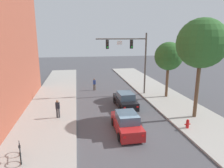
{
  "coord_description": "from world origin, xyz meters",
  "views": [
    {
      "loc": [
        -3.74,
        -13.88,
        7.23
      ],
      "look_at": [
        0.05,
        7.73,
        2.0
      ],
      "focal_mm": 32.09,
      "sensor_mm": 36.0,
      "label": 1
    }
  ],
  "objects_px": {
    "bicycle_leaning": "(20,153)",
    "street_tree_nearest": "(202,44)",
    "fire_hydrant": "(188,124)",
    "traffic_signal_mast": "(132,53)",
    "car_lead_black": "(125,100)",
    "car_following_red": "(127,123)",
    "pedestrian_crossing_road": "(94,84)",
    "pedestrian_sidewalk_left_walker": "(58,108)",
    "street_tree_second": "(169,56)"
  },
  "relations": [
    {
      "from": "car_following_red",
      "to": "fire_hydrant",
      "type": "relative_size",
      "value": 5.9
    },
    {
      "from": "traffic_signal_mast",
      "to": "bicycle_leaning",
      "type": "height_order",
      "value": "traffic_signal_mast"
    },
    {
      "from": "traffic_signal_mast",
      "to": "pedestrian_sidewalk_left_walker",
      "type": "bearing_deg",
      "value": -143.25
    },
    {
      "from": "pedestrian_sidewalk_left_walker",
      "to": "street_tree_second",
      "type": "bearing_deg",
      "value": 19.91
    },
    {
      "from": "car_lead_black",
      "to": "bicycle_leaning",
      "type": "height_order",
      "value": "car_lead_black"
    },
    {
      "from": "bicycle_leaning",
      "to": "traffic_signal_mast",
      "type": "bearing_deg",
      "value": 50.58
    },
    {
      "from": "street_tree_second",
      "to": "traffic_signal_mast",
      "type": "bearing_deg",
      "value": 154.49
    },
    {
      "from": "car_following_red",
      "to": "street_tree_second",
      "type": "relative_size",
      "value": 0.65
    },
    {
      "from": "traffic_signal_mast",
      "to": "pedestrian_crossing_road",
      "type": "xyz_separation_m",
      "value": [
        -4.39,
        3.06,
        -4.41
      ]
    },
    {
      "from": "street_tree_second",
      "to": "bicycle_leaning",
      "type": "bearing_deg",
      "value": -143.21
    },
    {
      "from": "fire_hydrant",
      "to": "traffic_signal_mast",
      "type": "bearing_deg",
      "value": 100.17
    },
    {
      "from": "car_following_red",
      "to": "pedestrian_crossing_road",
      "type": "height_order",
      "value": "pedestrian_crossing_road"
    },
    {
      "from": "street_tree_nearest",
      "to": "fire_hydrant",
      "type": "bearing_deg",
      "value": -132.57
    },
    {
      "from": "car_following_red",
      "to": "bicycle_leaning",
      "type": "xyz_separation_m",
      "value": [
        -7.08,
        -2.55,
        -0.18
      ]
    },
    {
      "from": "bicycle_leaning",
      "to": "street_tree_nearest",
      "type": "height_order",
      "value": "street_tree_nearest"
    },
    {
      "from": "traffic_signal_mast",
      "to": "car_following_red",
      "type": "xyz_separation_m",
      "value": [
        -3.04,
        -9.77,
        -4.6
      ]
    },
    {
      "from": "street_tree_nearest",
      "to": "pedestrian_crossing_road",
      "type": "bearing_deg",
      "value": 125.7
    },
    {
      "from": "fire_hydrant",
      "to": "car_lead_black",
      "type": "bearing_deg",
      "value": 121.25
    },
    {
      "from": "traffic_signal_mast",
      "to": "car_following_red",
      "type": "height_order",
      "value": "traffic_signal_mast"
    },
    {
      "from": "car_following_red",
      "to": "pedestrian_sidewalk_left_walker",
      "type": "bearing_deg",
      "value": 147.44
    },
    {
      "from": "pedestrian_crossing_road",
      "to": "fire_hydrant",
      "type": "distance_m",
      "value": 14.64
    },
    {
      "from": "fire_hydrant",
      "to": "pedestrian_crossing_road",
      "type": "bearing_deg",
      "value": 115.13
    },
    {
      "from": "pedestrian_sidewalk_left_walker",
      "to": "street_tree_second",
      "type": "height_order",
      "value": "street_tree_second"
    },
    {
      "from": "car_following_red",
      "to": "fire_hydrant",
      "type": "height_order",
      "value": "car_following_red"
    },
    {
      "from": "car_following_red",
      "to": "bicycle_leaning",
      "type": "relative_size",
      "value": 2.48
    },
    {
      "from": "car_following_red",
      "to": "pedestrian_crossing_road",
      "type": "xyz_separation_m",
      "value": [
        -1.34,
        12.83,
        0.19
      ]
    },
    {
      "from": "fire_hydrant",
      "to": "street_tree_nearest",
      "type": "xyz_separation_m",
      "value": [
        1.86,
        2.02,
        6.14
      ]
    },
    {
      "from": "bicycle_leaning",
      "to": "street_tree_nearest",
      "type": "relative_size",
      "value": 0.2
    },
    {
      "from": "car_lead_black",
      "to": "fire_hydrant",
      "type": "distance_m",
      "value": 7.0
    },
    {
      "from": "traffic_signal_mast",
      "to": "pedestrian_crossing_road",
      "type": "distance_m",
      "value": 6.93
    },
    {
      "from": "car_following_red",
      "to": "pedestrian_crossing_road",
      "type": "bearing_deg",
      "value": 95.97
    },
    {
      "from": "bicycle_leaning",
      "to": "street_tree_second",
      "type": "xyz_separation_m",
      "value": [
        14.0,
        10.47,
        4.43
      ]
    },
    {
      "from": "street_tree_nearest",
      "to": "street_tree_second",
      "type": "relative_size",
      "value": 1.33
    },
    {
      "from": "pedestrian_sidewalk_left_walker",
      "to": "bicycle_leaning",
      "type": "bearing_deg",
      "value": -105.55
    },
    {
      "from": "fire_hydrant",
      "to": "street_tree_nearest",
      "type": "distance_m",
      "value": 6.72
    },
    {
      "from": "car_following_red",
      "to": "street_tree_nearest",
      "type": "relative_size",
      "value": 0.49
    },
    {
      "from": "car_following_red",
      "to": "pedestrian_sidewalk_left_walker",
      "type": "height_order",
      "value": "pedestrian_sidewalk_left_walker"
    },
    {
      "from": "street_tree_nearest",
      "to": "street_tree_second",
      "type": "height_order",
      "value": "street_tree_nearest"
    },
    {
      "from": "pedestrian_crossing_road",
      "to": "bicycle_leaning",
      "type": "bearing_deg",
      "value": -110.48
    },
    {
      "from": "bicycle_leaning",
      "to": "street_tree_nearest",
      "type": "xyz_separation_m",
      "value": [
        13.81,
        4.14,
        6.11
      ]
    },
    {
      "from": "bicycle_leaning",
      "to": "street_tree_nearest",
      "type": "distance_m",
      "value": 15.66
    },
    {
      "from": "traffic_signal_mast",
      "to": "fire_hydrant",
      "type": "bearing_deg",
      "value": -79.83
    },
    {
      "from": "pedestrian_crossing_road",
      "to": "fire_hydrant",
      "type": "height_order",
      "value": "pedestrian_crossing_road"
    },
    {
      "from": "traffic_signal_mast",
      "to": "street_tree_second",
      "type": "distance_m",
      "value": 4.31
    },
    {
      "from": "car_following_red",
      "to": "bicycle_leaning",
      "type": "height_order",
      "value": "car_following_red"
    },
    {
      "from": "street_tree_second",
      "to": "car_lead_black",
      "type": "bearing_deg",
      "value": -157.39
    },
    {
      "from": "traffic_signal_mast",
      "to": "pedestrian_crossing_road",
      "type": "relative_size",
      "value": 4.57
    },
    {
      "from": "traffic_signal_mast",
      "to": "pedestrian_sidewalk_left_walker",
      "type": "xyz_separation_m",
      "value": [
        -8.46,
        -6.31,
        -4.26
      ]
    },
    {
      "from": "pedestrian_sidewalk_left_walker",
      "to": "pedestrian_crossing_road",
      "type": "xyz_separation_m",
      "value": [
        4.07,
        9.37,
        -0.15
      ]
    },
    {
      "from": "car_lead_black",
      "to": "pedestrian_sidewalk_left_walker",
      "type": "bearing_deg",
      "value": -162.47
    }
  ]
}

